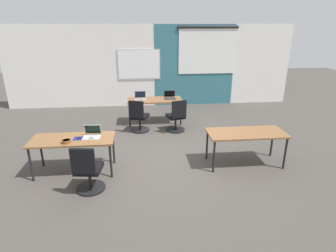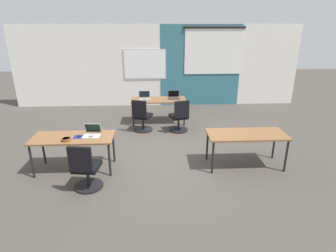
{
  "view_description": "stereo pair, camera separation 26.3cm",
  "coord_description": "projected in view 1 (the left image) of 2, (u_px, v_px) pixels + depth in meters",
  "views": [
    {
      "loc": [
        -0.38,
        -5.78,
        2.85
      ],
      "look_at": [
        0.16,
        -0.24,
        0.78
      ],
      "focal_mm": 29.91,
      "sensor_mm": 36.0,
      "label": 1
    },
    {
      "loc": [
        -0.12,
        -5.8,
        2.85
      ],
      "look_at": [
        0.16,
        -0.24,
        0.78
      ],
      "focal_mm": 29.91,
      "sensor_mm": 36.0,
      "label": 2
    }
  ],
  "objects": [
    {
      "name": "snack_bowl",
      "position": [
        66.0,
        141.0,
        5.25
      ],
      "size": [
        0.18,
        0.18,
        0.06
      ],
      "color": "brown",
      "rests_on": "desk_near_left"
    },
    {
      "name": "mousepad_near_left_inner",
      "position": [
        79.0,
        138.0,
        5.45
      ],
      "size": [
        0.22,
        0.19,
        0.0
      ],
      "color": "navy",
      "rests_on": "desk_near_left"
    },
    {
      "name": "chair_far_right",
      "position": [
        177.0,
        118.0,
        7.66
      ],
      "size": [
        0.54,
        0.59,
        0.92
      ],
      "rotation": [
        0.0,
        0.0,
        3.4
      ],
      "color": "black",
      "rests_on": "ground"
    },
    {
      "name": "desk_near_left",
      "position": [
        73.0,
        141.0,
        5.47
      ],
      "size": [
        1.6,
        0.7,
        0.72
      ],
      "color": "brown",
      "rests_on": "ground"
    },
    {
      "name": "laptop_far_left",
      "position": [
        140.0,
        98.0,
        8.22
      ],
      "size": [
        0.34,
        0.31,
        0.23
      ],
      "rotation": [
        0.0,
        0.0,
        0.04
      ],
      "color": "#9E9EA3",
      "rests_on": "desk_far_center"
    },
    {
      "name": "mouse_near_left_inner",
      "position": [
        79.0,
        138.0,
        5.45
      ],
      "size": [
        0.06,
        0.1,
        0.03
      ],
      "color": "black",
      "rests_on": "mousepad_near_left_inner"
    },
    {
      "name": "desk_far_center",
      "position": [
        155.0,
        101.0,
        8.24
      ],
      "size": [
        1.6,
        0.7,
        0.72
      ],
      "color": "brown",
      "rests_on": "ground"
    },
    {
      "name": "chair_near_left_inner",
      "position": [
        88.0,
        173.0,
        4.9
      ],
      "size": [
        0.52,
        0.56,
        0.92
      ],
      "rotation": [
        0.0,
        0.0,
        3.01
      ],
      "color": "black",
      "rests_on": "ground"
    },
    {
      "name": "laptop_far_right",
      "position": [
        170.0,
        97.0,
        8.3
      ],
      "size": [
        0.33,
        0.31,
        0.23
      ],
      "rotation": [
        0.0,
        0.0,
        0.02
      ],
      "color": "#333338",
      "rests_on": "desk_far_center"
    },
    {
      "name": "back_wall_assembly",
      "position": [
        153.0,
        66.0,
        9.84
      ],
      "size": [
        10.0,
        0.27,
        2.8
      ],
      "color": "silver",
      "rests_on": "ground"
    },
    {
      "name": "laptop_near_left_inner",
      "position": [
        92.0,
        135.0,
        5.51
      ],
      "size": [
        0.35,
        0.32,
        0.23
      ],
      "rotation": [
        0.0,
        0.0,
        -0.06
      ],
      "color": "silver",
      "rests_on": "desk_near_left"
    },
    {
      "name": "ground_plane",
      "position": [
        160.0,
        154.0,
        6.42
      ],
      "size": [
        24.0,
        24.0,
        0.0
      ],
      "color": "#47423D"
    },
    {
      "name": "chair_far_left",
      "position": [
        139.0,
        119.0,
        7.64
      ],
      "size": [
        0.56,
        0.61,
        0.92
      ],
      "rotation": [
        0.0,
        0.0,
        2.81
      ],
      "color": "black",
      "rests_on": "ground"
    },
    {
      "name": "desk_near_right",
      "position": [
        246.0,
        135.0,
        5.79
      ],
      "size": [
        1.6,
        0.7,
        0.72
      ],
      "color": "brown",
      "rests_on": "ground"
    }
  ]
}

